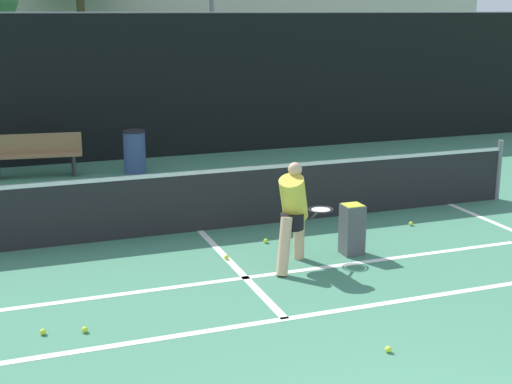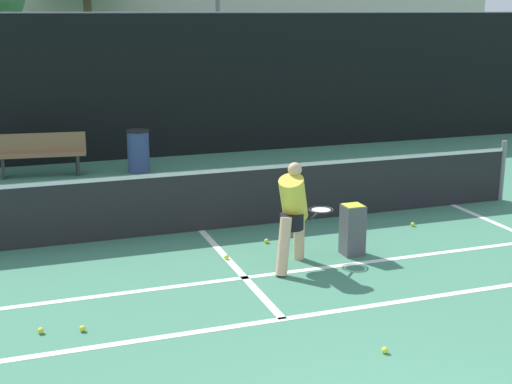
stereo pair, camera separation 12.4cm
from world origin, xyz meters
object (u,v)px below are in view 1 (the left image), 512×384
object	(u,v)px
player_practicing	(294,211)
trash_bin	(135,151)
ball_hopper	(352,228)
courtside_bench	(36,153)

from	to	relation	value
player_practicing	trash_bin	bearing A→B (deg)	49.35
ball_hopper	trash_bin	xyz separation A→B (m)	(-1.85, 6.13, 0.07)
courtside_bench	ball_hopper	bearing A→B (deg)	-52.30
courtside_bench	trash_bin	world-z (taller)	trash_bin
player_practicing	ball_hopper	xyz separation A→B (m)	(0.94, 0.14, -0.37)
ball_hopper	trash_bin	size ratio (longest dim) A/B	0.80
ball_hopper	courtside_bench	distance (m)	7.50
player_practicing	ball_hopper	bearing A→B (deg)	-40.53
player_practicing	courtside_bench	bearing A→B (deg)	64.44
courtside_bench	trash_bin	distance (m)	1.97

